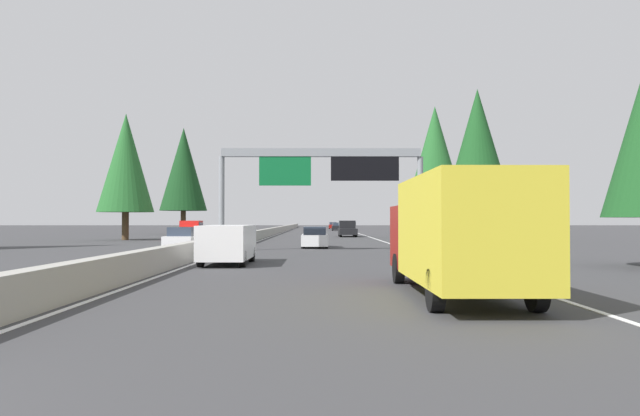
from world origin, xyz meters
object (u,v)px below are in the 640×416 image
(conifer_right_near, at_px, (478,149))
(conifer_right_far, at_px, (433,183))
(sedan_distant_b, at_px, (337,227))
(oncoming_near, at_px, (184,239))
(oncoming_far, at_px, (190,230))
(conifer_right_mid, at_px, (435,158))
(conifer_left_near, at_px, (126,163))
(minivan_distant_a, at_px, (228,242))
(sign_gantry_overhead, at_px, (324,169))
(pickup_mid_center, at_px, (347,229))
(conifer_left_mid, at_px, (183,169))
(box_truck_mid_right, at_px, (457,232))
(sedan_far_center, at_px, (333,226))
(sedan_near_center, at_px, (315,238))

(conifer_right_near, xyz_separation_m, conifer_right_far, (16.94, 0.69, -2.03))
(sedan_distant_b, relative_size, conifer_right_far, 0.44)
(oncoming_near, bearing_deg, conifer_right_near, 121.55)
(oncoming_far, xyz_separation_m, conifer_right_mid, (5.50, -24.74, 7.60))
(conifer_right_mid, xyz_separation_m, conifer_left_near, (-5.56, 30.96, -1.08))
(sedan_distant_b, bearing_deg, minivan_distant_a, 175.00)
(sign_gantry_overhead, distance_m, pickup_mid_center, 33.40)
(conifer_left_near, distance_m, conifer_left_mid, 24.81)
(box_truck_mid_right, distance_m, conifer_left_near, 48.98)
(oncoming_near, relative_size, conifer_left_mid, 0.30)
(sign_gantry_overhead, bearing_deg, pickup_mid_center, -5.31)
(minivan_distant_a, relative_size, oncoming_near, 1.14)
(conifer_right_far, bearing_deg, conifer_right_mid, 171.26)
(sign_gantry_overhead, xyz_separation_m, sedan_distant_b, (73.44, -3.11, -4.37))
(sedan_far_center, height_order, sedan_near_center, same)
(conifer_right_near, relative_size, conifer_left_near, 1.10)
(sedan_near_center, height_order, oncoming_near, same)
(oncoming_far, distance_m, conifer_right_far, 28.44)
(minivan_distant_a, bearing_deg, sedan_distant_b, -5.00)
(conifer_left_near, bearing_deg, conifer_right_far, -70.52)
(conifer_right_mid, xyz_separation_m, conifer_right_far, (5.71, -0.88, -2.38))
(oncoming_near, bearing_deg, box_truck_mid_right, 26.99)
(pickup_mid_center, height_order, conifer_right_far, conifer_right_far)
(oncoming_far, height_order, conifer_left_mid, conifer_left_mid)
(pickup_mid_center, distance_m, conifer_left_near, 25.85)
(sedan_distant_b, xyz_separation_m, conifer_right_far, (-41.12, -9.81, 5.45))
(sedan_far_center, xyz_separation_m, conifer_left_near, (-74.80, 21.86, 6.75))
(sign_gantry_overhead, height_order, conifer_right_far, conifer_right_far)
(sedan_distant_b, relative_size, sedan_near_center, 1.00)
(sedan_distant_b, xyz_separation_m, conifer_left_mid, (-27.61, 21.93, 8.20))
(pickup_mid_center, xyz_separation_m, sedan_distant_b, (40.44, -0.05, -0.23))
(minivan_distant_a, relative_size, sedan_distant_b, 1.14)
(sign_gantry_overhead, distance_m, conifer_right_far, 34.82)
(sedan_distant_b, bearing_deg, conifer_right_far, -166.58)
(sign_gantry_overhead, relative_size, conifer_right_far, 1.26)
(minivan_distant_a, xyz_separation_m, sedan_distant_b, (84.58, -7.40, -0.27))
(pickup_mid_center, relative_size, oncoming_far, 1.00)
(oncoming_far, xyz_separation_m, conifer_left_mid, (24.71, 6.12, 7.97))
(sign_gantry_overhead, xyz_separation_m, sedan_near_center, (4.81, 0.58, -4.37))
(conifer_left_near, xyz_separation_m, conifer_left_mid, (24.76, -0.10, 1.45))
(oncoming_near, bearing_deg, conifer_left_mid, -167.49)
(pickup_mid_center, bearing_deg, conifer_right_near, -149.11)
(sedan_near_center, bearing_deg, conifer_right_near, -53.31)
(conifer_right_near, distance_m, conifer_left_near, 33.02)
(sedan_far_center, bearing_deg, box_truck_mid_right, -179.90)
(minivan_distant_a, bearing_deg, sedan_far_center, -3.86)
(pickup_mid_center, distance_m, conifer_left_mid, 26.58)
(pickup_mid_center, distance_m, conifer_right_near, 21.77)
(conifer_right_mid, distance_m, conifer_left_mid, 36.35)
(sedan_near_center, xyz_separation_m, oncoming_far, (16.30, 12.11, 0.23))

